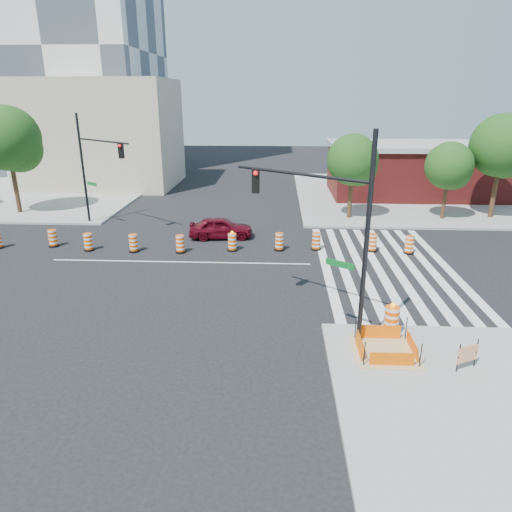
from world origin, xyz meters
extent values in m
plane|color=black|center=(0.00, 0.00, 0.00)|extent=(120.00, 120.00, 0.00)
cube|color=gray|center=(18.00, 18.00, 0.07)|extent=(22.00, 22.00, 0.15)
cube|color=gray|center=(-18.00, 18.00, 0.07)|extent=(22.00, 22.00, 0.15)
cube|color=silver|center=(7.80, 0.00, 0.01)|extent=(0.45, 13.50, 0.01)
cube|color=silver|center=(8.70, 0.00, 0.01)|extent=(0.45, 13.50, 0.01)
cube|color=silver|center=(9.60, 0.00, 0.01)|extent=(0.45, 13.50, 0.01)
cube|color=silver|center=(10.50, 0.00, 0.01)|extent=(0.45, 13.50, 0.01)
cube|color=silver|center=(11.40, 0.00, 0.01)|extent=(0.45, 13.50, 0.01)
cube|color=silver|center=(12.30, 0.00, 0.01)|extent=(0.45, 13.50, 0.01)
cube|color=silver|center=(13.20, 0.00, 0.01)|extent=(0.45, 13.50, 0.01)
cube|color=silver|center=(14.10, 0.00, 0.01)|extent=(0.45, 13.50, 0.01)
cube|color=silver|center=(0.00, 0.00, 0.01)|extent=(14.00, 0.12, 0.01)
cube|color=tan|center=(9.00, -9.00, 0.17)|extent=(2.20, 2.20, 0.05)
cube|color=#F56104|center=(9.00, -9.90, 0.43)|extent=(1.44, 0.02, 0.55)
cube|color=#F56104|center=(9.00, -8.10, 0.43)|extent=(1.44, 0.02, 0.55)
cube|color=#F56104|center=(8.10, -9.00, 0.43)|extent=(0.02, 1.44, 0.55)
cube|color=#F56104|center=(9.90, -9.00, 0.43)|extent=(0.02, 1.44, 0.55)
cylinder|color=black|center=(8.10, -9.90, 0.60)|extent=(0.04, 0.04, 0.90)
cylinder|color=black|center=(9.90, -9.90, 0.60)|extent=(0.04, 0.04, 0.90)
cylinder|color=black|center=(8.10, -8.10, 0.60)|extent=(0.04, 0.04, 0.90)
cylinder|color=black|center=(9.90, -8.10, 0.60)|extent=(0.04, 0.04, 0.90)
cube|color=maroon|center=(18.00, 18.00, 2.10)|extent=(16.00, 8.00, 4.20)
cube|color=gray|center=(18.00, 18.00, 4.40)|extent=(16.50, 8.50, 0.40)
cube|color=tan|center=(-12.00, 22.00, 5.00)|extent=(14.00, 10.00, 10.00)
imported|color=#520714|center=(1.66, 4.49, 0.67)|extent=(4.11, 2.03, 1.35)
cylinder|color=black|center=(8.18, -8.36, 3.86)|extent=(0.17, 0.17, 7.41)
cylinder|color=black|center=(5.93, -6.72, 5.89)|extent=(4.55, 3.37, 0.11)
cube|color=black|center=(4.36, -5.57, 5.43)|extent=(0.30, 0.26, 0.93)
sphere|color=#FF0C0C|center=(4.36, -5.75, 5.75)|extent=(0.17, 0.17, 0.17)
cube|color=#0C591E|center=(7.43, -7.81, 2.93)|extent=(0.92, 0.69, 0.23)
cylinder|color=black|center=(-8.01, 7.56, 3.80)|extent=(0.16, 0.16, 7.29)
cylinder|color=black|center=(-5.83, 5.90, 5.80)|extent=(4.43, 3.39, 0.11)
cube|color=black|center=(-4.31, 4.75, 5.35)|extent=(0.29, 0.26, 0.91)
sphere|color=#FF0C0C|center=(-4.31, 4.57, 5.67)|extent=(0.16, 0.16, 0.16)
cube|color=#0C591E|center=(-7.29, 7.01, 2.89)|extent=(0.89, 0.69, 0.23)
cylinder|color=black|center=(9.44, -7.76, 0.21)|extent=(0.66, 0.66, 0.11)
cylinder|color=#F35305|center=(9.44, -7.76, 0.76)|extent=(0.53, 0.53, 1.05)
sphere|color=#FF990C|center=(9.44, -7.76, 1.37)|extent=(0.18, 0.18, 0.18)
cube|color=#F35305|center=(11.37, -9.89, 0.85)|extent=(0.78, 0.41, 0.28)
cube|color=#F35305|center=(11.37, -9.89, 0.53)|extent=(0.78, 0.41, 0.22)
cylinder|color=black|center=(11.03, -10.06, 0.65)|extent=(0.04, 0.04, 1.00)
cylinder|color=black|center=(11.71, -9.73, 0.65)|extent=(0.04, 0.04, 1.00)
cylinder|color=#382314|center=(-14.33, 9.90, 2.48)|extent=(0.33, 0.33, 4.97)
sphere|color=#144513|center=(-14.33, 9.90, 5.59)|extent=(4.66, 4.66, 4.66)
sphere|color=#144513|center=(-13.81, 10.21, 4.81)|extent=(3.42, 3.42, 3.42)
sphere|color=#144513|center=(-14.74, 9.69, 5.12)|extent=(3.11, 3.11, 3.11)
cylinder|color=#382314|center=(10.38, 9.52, 1.90)|extent=(0.33, 0.33, 3.80)
sphere|color=#144513|center=(10.38, 9.52, 4.28)|extent=(3.56, 3.56, 3.56)
sphere|color=#144513|center=(10.89, 9.83, 3.68)|extent=(2.61, 2.61, 2.61)
sphere|color=#144513|center=(9.97, 9.32, 3.92)|extent=(2.38, 2.38, 2.38)
cylinder|color=#382314|center=(17.05, 9.56, 1.74)|extent=(0.28, 0.28, 3.48)
sphere|color=#144513|center=(17.05, 9.56, 3.91)|extent=(3.26, 3.26, 3.26)
sphere|color=#144513|center=(17.49, 9.83, 3.37)|extent=(2.39, 2.39, 2.39)
sphere|color=#144513|center=(16.69, 9.38, 3.59)|extent=(2.17, 2.17, 2.17)
cylinder|color=#382314|center=(20.68, 10.13, 2.32)|extent=(0.33, 0.33, 4.65)
sphere|color=#144513|center=(20.68, 10.13, 5.23)|extent=(4.36, 4.36, 4.36)
sphere|color=#144513|center=(21.20, 10.44, 4.50)|extent=(3.20, 3.20, 3.20)
sphere|color=#144513|center=(20.26, 9.92, 4.79)|extent=(2.91, 2.91, 2.91)
cylinder|color=black|center=(-8.08, 2.30, 0.05)|extent=(0.60, 0.60, 0.10)
cylinder|color=#F35305|center=(-8.08, 2.30, 0.55)|extent=(0.48, 0.48, 0.95)
cylinder|color=black|center=(-5.69, 1.68, 0.05)|extent=(0.60, 0.60, 0.10)
cylinder|color=#F35305|center=(-5.69, 1.68, 0.55)|extent=(0.48, 0.48, 0.95)
cylinder|color=black|center=(-3.01, 1.58, 0.05)|extent=(0.60, 0.60, 0.10)
cylinder|color=#F35305|center=(-3.01, 1.58, 0.55)|extent=(0.48, 0.48, 0.95)
cylinder|color=black|center=(-0.30, 1.57, 0.05)|extent=(0.60, 0.60, 0.10)
cylinder|color=#F35305|center=(-0.30, 1.57, 0.55)|extent=(0.48, 0.48, 0.95)
cylinder|color=black|center=(2.63, 2.05, 0.05)|extent=(0.60, 0.60, 0.10)
cylinder|color=#F35305|center=(2.63, 2.05, 0.55)|extent=(0.48, 0.48, 0.95)
sphere|color=#FF990C|center=(2.63, 2.05, 1.10)|extent=(0.16, 0.16, 0.16)
cylinder|color=black|center=(5.35, 2.26, 0.05)|extent=(0.60, 0.60, 0.10)
cylinder|color=#F35305|center=(5.35, 2.26, 0.55)|extent=(0.48, 0.48, 0.95)
cylinder|color=black|center=(7.49, 2.47, 0.05)|extent=(0.60, 0.60, 0.10)
cylinder|color=#F35305|center=(7.49, 2.47, 0.55)|extent=(0.48, 0.48, 0.95)
cylinder|color=black|center=(10.69, 2.34, 0.05)|extent=(0.60, 0.60, 0.10)
cylinder|color=#F35305|center=(10.69, 2.34, 0.55)|extent=(0.48, 0.48, 0.95)
cylinder|color=black|center=(12.71, 2.05, 0.05)|extent=(0.60, 0.60, 0.10)
cylinder|color=#F35305|center=(12.71, 2.05, 0.55)|extent=(0.48, 0.48, 0.95)
camera|label=1|loc=(5.22, -22.91, 8.52)|focal=32.00mm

